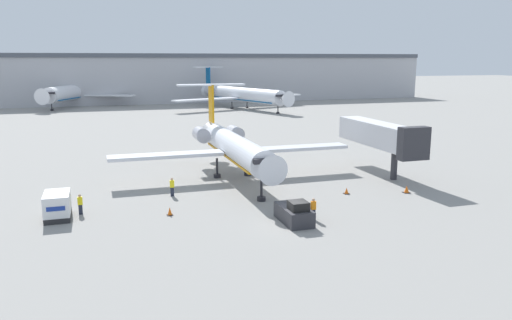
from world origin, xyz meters
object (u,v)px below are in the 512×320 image
(luggage_cart, at_px, (57,206))
(jet_bridge, at_px, (381,135))
(worker_on_apron, at_px, (80,204))
(airplane_parked_far_right, at_px, (76,92))
(traffic_cone_right, at_px, (347,191))
(traffic_cone_left, at_px, (170,211))
(pushback_tug, at_px, (294,213))
(airplane_main, at_px, (233,146))
(traffic_cone_mid, at_px, (407,189))
(airplane_parked_far_left, at_px, (242,95))
(worker_by_wing, at_px, (172,187))
(worker_near_tug, at_px, (313,208))

(luggage_cart, bearing_deg, jet_bridge, 10.72)
(worker_on_apron, bearing_deg, luggage_cart, -161.32)
(airplane_parked_far_right, bearing_deg, jet_bridge, -70.39)
(traffic_cone_right, distance_m, jet_bridge, 11.09)
(traffic_cone_left, bearing_deg, airplane_parked_far_right, 95.58)
(airplane_parked_far_right, bearing_deg, pushback_tug, -80.07)
(airplane_main, bearing_deg, luggage_cart, -151.45)
(pushback_tug, distance_m, traffic_cone_mid, 14.82)
(airplane_main, distance_m, airplane_parked_far_left, 78.13)
(luggage_cart, bearing_deg, worker_on_apron, 18.68)
(pushback_tug, distance_m, worker_by_wing, 13.55)
(traffic_cone_right, distance_m, airplane_parked_far_right, 110.68)
(traffic_cone_mid, bearing_deg, worker_on_apron, 175.46)
(worker_near_tug, distance_m, airplane_parked_far_left, 93.36)
(luggage_cart, distance_m, traffic_cone_left, 9.15)
(pushback_tug, bearing_deg, luggage_cart, 159.36)
(luggage_cart, distance_m, traffic_cone_mid, 32.17)
(worker_by_wing, relative_size, jet_bridge, 0.13)
(airplane_main, height_order, airplane_parked_far_right, airplane_parked_far_right)
(worker_by_wing, distance_m, traffic_cone_left, 6.04)
(luggage_cart, bearing_deg, airplane_main, 28.55)
(airplane_parked_far_right, relative_size, jet_bridge, 2.44)
(worker_on_apron, relative_size, airplane_parked_far_right, 0.05)
(worker_on_apron, height_order, airplane_parked_far_left, airplane_parked_far_left)
(worker_on_apron, distance_m, airplane_parked_far_right, 106.15)
(worker_by_wing, xyz_separation_m, traffic_cone_mid, (22.13, -5.76, -0.61))
(airplane_parked_far_right, bearing_deg, traffic_cone_mid, -72.69)
(worker_on_apron, bearing_deg, worker_by_wing, 22.16)
(traffic_cone_right, bearing_deg, traffic_cone_mid, -14.02)
(airplane_main, height_order, luggage_cart, airplane_main)
(traffic_cone_left, relative_size, airplane_parked_far_left, 0.02)
(airplane_main, distance_m, airplane_parked_far_right, 98.98)
(airplane_main, height_order, traffic_cone_right, airplane_main)
(worker_on_apron, distance_m, jet_bridge, 32.97)
(pushback_tug, relative_size, luggage_cart, 1.22)
(traffic_cone_mid, xyz_separation_m, jet_bridge, (1.90, 8.26, 4.11))
(pushback_tug, xyz_separation_m, traffic_cone_right, (8.13, 6.48, -0.46))
(worker_by_wing, height_order, traffic_cone_right, worker_by_wing)
(airplane_main, distance_m, worker_near_tug, 16.67)
(pushback_tug, bearing_deg, worker_near_tug, 3.97)
(luggage_cart, height_order, airplane_parked_far_left, airplane_parked_far_left)
(luggage_cart, bearing_deg, traffic_cone_left, -12.48)
(airplane_main, relative_size, traffic_cone_mid, 36.94)
(pushback_tug, height_order, traffic_cone_mid, pushback_tug)
(worker_on_apron, bearing_deg, traffic_cone_right, -2.24)
(worker_by_wing, bearing_deg, airplane_parked_far_right, 96.48)
(airplane_main, height_order, pushback_tug, airplane_main)
(worker_near_tug, bearing_deg, traffic_cone_left, 156.62)
(luggage_cart, height_order, jet_bridge, jet_bridge)
(worker_by_wing, bearing_deg, traffic_cone_mid, -14.59)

